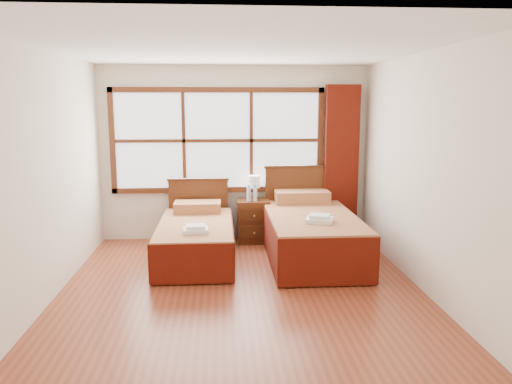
{
  "coord_description": "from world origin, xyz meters",
  "views": [
    {
      "loc": [
        -0.21,
        -5.25,
        2.04
      ],
      "look_at": [
        0.21,
        0.7,
        0.98
      ],
      "focal_mm": 35.0,
      "sensor_mm": 36.0,
      "label": 1
    }
  ],
  "objects": [
    {
      "name": "bottle_near",
      "position": [
        0.19,
        1.91,
        0.74
      ],
      "size": [
        0.06,
        0.06,
        0.23
      ],
      "color": "silver",
      "rests_on": "nightstand"
    },
    {
      "name": "ceiling",
      "position": [
        0.0,
        0.0,
        2.6
      ],
      "size": [
        4.5,
        4.5,
        0.0
      ],
      "primitive_type": "plane",
      "rotation": [
        3.14,
        0.0,
        0.0
      ],
      "color": "white",
      "rests_on": "wall_back"
    },
    {
      "name": "bed_right",
      "position": [
        0.98,
        1.2,
        0.34
      ],
      "size": [
        1.15,
        2.24,
        1.13
      ],
      "color": "#3D1E0C",
      "rests_on": "floor"
    },
    {
      "name": "wall_left",
      "position": [
        -2.0,
        0.0,
        1.3
      ],
      "size": [
        0.0,
        4.5,
        4.5
      ],
      "primitive_type": "plane",
      "rotation": [
        1.57,
        0.0,
        1.57
      ],
      "color": "silver",
      "rests_on": "floor"
    },
    {
      "name": "wall_right",
      "position": [
        2.0,
        0.0,
        1.3
      ],
      "size": [
        0.0,
        4.5,
        4.5
      ],
      "primitive_type": "plane",
      "rotation": [
        1.57,
        0.0,
        -1.57
      ],
      "color": "silver",
      "rests_on": "floor"
    },
    {
      "name": "window",
      "position": [
        -0.25,
        2.21,
        1.5
      ],
      "size": [
        3.16,
        0.06,
        1.56
      ],
      "color": "white",
      "rests_on": "wall_back"
    },
    {
      "name": "towels_left",
      "position": [
        -0.52,
        0.65,
        0.54
      ],
      "size": [
        0.31,
        0.28,
        0.09
      ],
      "rotation": [
        0.0,
        0.0,
        0.05
      ],
      "color": "white",
      "rests_on": "bed_left"
    },
    {
      "name": "lamp",
      "position": [
        0.28,
        2.08,
        0.88
      ],
      "size": [
        0.18,
        0.18,
        0.35
      ],
      "color": "#B5833A",
      "rests_on": "nightstand"
    },
    {
      "name": "nightstand",
      "position": [
        0.26,
        1.99,
        0.32
      ],
      "size": [
        0.48,
        0.47,
        0.63
      ],
      "color": "#4F2511",
      "rests_on": "floor"
    },
    {
      "name": "curtain",
      "position": [
        1.6,
        2.11,
        1.17
      ],
      "size": [
        0.5,
        0.16,
        2.3
      ],
      "primitive_type": "cube",
      "color": "#591308",
      "rests_on": "wall_back"
    },
    {
      "name": "bed_left",
      "position": [
        -0.55,
        1.2,
        0.29
      ],
      "size": [
        0.98,
        2.0,
        0.95
      ],
      "color": "#3D1E0C",
      "rests_on": "floor"
    },
    {
      "name": "towels_right",
      "position": [
        1.0,
        0.67,
        0.64
      ],
      "size": [
        0.39,
        0.36,
        0.09
      ],
      "rotation": [
        0.0,
        0.0,
        -0.3
      ],
      "color": "white",
      "rests_on": "bed_right"
    },
    {
      "name": "floor",
      "position": [
        0.0,
        0.0,
        0.0
      ],
      "size": [
        4.5,
        4.5,
        0.0
      ],
      "primitive_type": "plane",
      "color": "brown",
      "rests_on": "ground"
    },
    {
      "name": "wall_back",
      "position": [
        0.0,
        2.25,
        1.3
      ],
      "size": [
        4.0,
        0.0,
        4.0
      ],
      "primitive_type": "plane",
      "rotation": [
        1.57,
        0.0,
        0.0
      ],
      "color": "silver",
      "rests_on": "floor"
    },
    {
      "name": "bottle_far",
      "position": [
        0.29,
        1.94,
        0.74
      ],
      "size": [
        0.06,
        0.06,
        0.23
      ],
      "color": "silver",
      "rests_on": "nightstand"
    }
  ]
}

